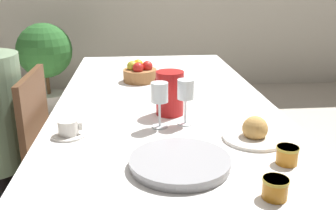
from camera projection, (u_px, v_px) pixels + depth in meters
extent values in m
cube|color=white|center=(162.00, 98.00, 1.81)|extent=(0.97, 1.97, 0.03)
cylinder|color=brown|center=(95.00, 109.00, 2.76)|extent=(0.07, 0.07, 0.70)
cylinder|color=brown|center=(208.00, 106.00, 2.84)|extent=(0.07, 0.07, 0.70)
cylinder|color=#51331E|center=(52.00, 201.00, 1.87)|extent=(0.04, 0.04, 0.41)
cube|color=#51331E|center=(36.00, 129.00, 1.55)|extent=(0.03, 0.39, 0.46)
cylinder|color=red|center=(170.00, 93.00, 1.53)|extent=(0.11, 0.11, 0.18)
cube|color=red|center=(186.00, 91.00, 1.53)|extent=(0.02, 0.02, 0.08)
cone|color=red|center=(158.00, 76.00, 1.50)|extent=(0.04, 0.04, 0.04)
cylinder|color=white|center=(160.00, 127.00, 1.42)|extent=(0.06, 0.06, 0.00)
cylinder|color=white|center=(160.00, 114.00, 1.40)|extent=(0.01, 0.01, 0.10)
cylinder|color=white|center=(159.00, 92.00, 1.37)|extent=(0.06, 0.06, 0.07)
cylinder|color=white|center=(185.00, 123.00, 1.45)|extent=(0.06, 0.06, 0.00)
cylinder|color=white|center=(185.00, 111.00, 1.43)|extent=(0.01, 0.01, 0.10)
cylinder|color=white|center=(186.00, 89.00, 1.40)|extent=(0.06, 0.06, 0.07)
cylinder|color=red|center=(186.00, 93.00, 1.41)|extent=(0.05, 0.05, 0.04)
cylinder|color=silver|center=(69.00, 135.00, 1.34)|extent=(0.12, 0.12, 0.01)
cylinder|color=silver|center=(68.00, 127.00, 1.33)|extent=(0.07, 0.07, 0.05)
cube|color=silver|center=(80.00, 126.00, 1.33)|extent=(0.01, 0.01, 0.03)
cylinder|color=#9E9EA3|center=(180.00, 164.00, 1.11)|extent=(0.30, 0.30, 0.02)
cylinder|color=#9E9EA3|center=(180.00, 160.00, 1.11)|extent=(0.30, 0.30, 0.01)
cylinder|color=silver|center=(254.00, 138.00, 1.31)|extent=(0.22, 0.22, 0.01)
sphere|color=tan|center=(255.00, 128.00, 1.30)|extent=(0.09, 0.09, 0.09)
cylinder|color=#C67A1E|center=(275.00, 188.00, 0.95)|extent=(0.06, 0.06, 0.06)
cylinder|color=gold|center=(276.00, 180.00, 0.94)|extent=(0.07, 0.07, 0.01)
cylinder|color=#C67A1E|center=(287.00, 155.00, 1.13)|extent=(0.06, 0.06, 0.06)
cylinder|color=gold|center=(288.00, 148.00, 1.12)|extent=(0.07, 0.07, 0.01)
cylinder|color=#9E6B3D|center=(140.00, 75.00, 2.04)|extent=(0.18, 0.18, 0.07)
sphere|color=red|center=(147.00, 66.00, 2.03)|extent=(0.06, 0.06, 0.06)
sphere|color=gold|center=(138.00, 65.00, 2.06)|extent=(0.06, 0.06, 0.06)
sphere|color=gold|center=(132.00, 66.00, 2.03)|extent=(0.06, 0.06, 0.06)
sphere|color=red|center=(138.00, 68.00, 1.99)|extent=(0.06, 0.06, 0.06)
cylinder|color=beige|center=(50.00, 100.00, 3.87)|extent=(0.32, 0.32, 0.14)
cylinder|color=brown|center=(48.00, 83.00, 3.81)|extent=(0.04, 0.04, 0.22)
sphere|color=#2D6B2D|center=(45.00, 51.00, 3.70)|extent=(0.54, 0.54, 0.54)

